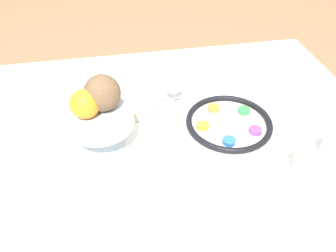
# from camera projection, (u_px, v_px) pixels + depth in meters

# --- Properties ---
(ground_plane) EXTENTS (8.00, 8.00, 0.00)m
(ground_plane) POSITION_uv_depth(u_px,v_px,m) (165.00, 240.00, 1.59)
(ground_plane) COLOR #99704C
(dining_table) EXTENTS (1.47, 1.01, 0.74)m
(dining_table) POSITION_uv_depth(u_px,v_px,m) (164.00, 193.00, 1.35)
(dining_table) COLOR white
(dining_table) RESTS_ON ground_plane
(seder_plate) EXTENTS (0.29, 0.29, 0.03)m
(seder_plate) POSITION_uv_depth(u_px,v_px,m) (229.00, 123.00, 1.09)
(seder_plate) COLOR silver
(seder_plate) RESTS_ON dining_table
(wine_glass) EXTENTS (0.07, 0.07, 0.14)m
(wine_glass) POSITION_uv_depth(u_px,v_px,m) (174.00, 82.00, 1.12)
(wine_glass) COLOR silver
(wine_glass) RESTS_ON dining_table
(fruit_stand) EXTENTS (0.21, 0.21, 0.12)m
(fruit_stand) POSITION_uv_depth(u_px,v_px,m) (100.00, 123.00, 0.97)
(fruit_stand) COLOR silver
(fruit_stand) RESTS_ON dining_table
(orange_fruit) EXTENTS (0.09, 0.09, 0.09)m
(orange_fruit) POSITION_uv_depth(u_px,v_px,m) (85.00, 104.00, 0.93)
(orange_fruit) COLOR orange
(orange_fruit) RESTS_ON fruit_stand
(coconut) EXTENTS (0.11, 0.11, 0.11)m
(coconut) POSITION_uv_depth(u_px,v_px,m) (102.00, 93.00, 0.95)
(coconut) COLOR brown
(coconut) RESTS_ON fruit_stand
(bread_plate) EXTENTS (0.16, 0.16, 0.02)m
(bread_plate) POSITION_uv_depth(u_px,v_px,m) (144.00, 107.00, 1.16)
(bread_plate) COLOR beige
(bread_plate) RESTS_ON dining_table
(napkin_roll) EXTENTS (0.14, 0.05, 0.04)m
(napkin_roll) POSITION_uv_depth(u_px,v_px,m) (169.00, 94.00, 1.20)
(napkin_roll) COLOR white
(napkin_roll) RESTS_ON dining_table
(cup_near) EXTENTS (0.08, 0.08, 0.06)m
(cup_near) POSITION_uv_depth(u_px,v_px,m) (334.00, 148.00, 0.98)
(cup_near) COLOR silver
(cup_near) RESTS_ON dining_table
(cup_mid) EXTENTS (0.08, 0.08, 0.06)m
(cup_mid) POSITION_uv_depth(u_px,v_px,m) (306.00, 164.00, 0.93)
(cup_mid) COLOR silver
(cup_mid) RESTS_ON dining_table
(cup_far) EXTENTS (0.08, 0.08, 0.06)m
(cup_far) POSITION_uv_depth(u_px,v_px,m) (150.00, 191.00, 0.86)
(cup_far) COLOR silver
(cup_far) RESTS_ON dining_table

